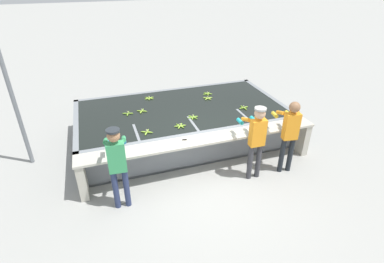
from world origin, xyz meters
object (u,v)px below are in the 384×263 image
Objects in this scene: banana_bunch_floating_6 at (193,117)px; worker_2 at (290,131)px; banana_bunch_floating_2 at (142,111)px; banana_bunch_floating_5 at (147,132)px; support_post_left at (13,100)px; banana_bunch_ledge_0 at (258,127)px; banana_bunch_floating_0 at (128,113)px; banana_bunch_floating_3 at (180,126)px; banana_bunch_floating_7 at (244,108)px; knife_0 at (188,140)px; worker_1 at (256,136)px; banana_bunch_floating_4 at (208,98)px; worker_0 at (117,161)px; banana_bunch_floating_1 at (149,98)px; banana_bunch_floating_8 at (207,94)px.

worker_2 is at bearing -43.20° from banana_bunch_floating_6.
banana_bunch_floating_5 is at bearing -94.69° from banana_bunch_floating_2.
banana_bunch_floating_2 is 0.08× the size of support_post_left.
banana_bunch_floating_2 is at bearing 146.27° from banana_bunch_floating_6.
banana_bunch_floating_0 is at bearing 148.11° from banana_bunch_ledge_0.
banana_bunch_floating_3 is 1.91m from banana_bunch_floating_7.
worker_1 is at bearing -23.36° from knife_0.
banana_bunch_floating_4 is at bearing 91.84° from worker_1.
support_post_left is at bearing -175.26° from banana_bunch_floating_4.
banana_bunch_ledge_0 is at bearing -99.95° from banana_bunch_floating_7.
worker_2 is at bearing -82.29° from banana_bunch_floating_7.
banana_bunch_floating_5 is (0.26, -1.10, 0.00)m from banana_bunch_floating_0.
support_post_left is (-1.87, 2.17, 0.57)m from worker_0.
banana_bunch_floating_5 is (-0.79, -0.05, 0.00)m from banana_bunch_floating_3.
banana_bunch_floating_5 is (-0.44, -1.91, 0.00)m from banana_bunch_floating_1.
banana_bunch_floating_0 is 0.99× the size of banana_bunch_floating_7.
worker_0 is at bearing -134.89° from banana_bunch_floating_8.
banana_bunch_floating_3 is at bearing -131.92° from banana_bunch_floating_4.
support_post_left reaches higher than banana_bunch_floating_6.
banana_bunch_floating_5 is 2.52m from banana_bunch_ledge_0.
banana_bunch_floating_0 is at bearing -131.07° from banana_bunch_floating_1.
banana_bunch_ledge_0 is at bearing -31.89° from banana_bunch_floating_0.
worker_2 reaches higher than banana_bunch_floating_1.
banana_bunch_floating_8 is at bearing 15.90° from banana_bunch_floating_2.
banana_bunch_floating_6 is at bearing -175.79° from banana_bunch_floating_7.
worker_1 is at bearing -123.55° from banana_bunch_ledge_0.
banana_bunch_floating_8 is (0.11, 0.32, 0.00)m from banana_bunch_floating_4.
knife_0 is (0.67, -1.73, -0.01)m from banana_bunch_floating_2.
support_post_left is (-5.08, 1.59, 0.72)m from banana_bunch_ledge_0.
banana_bunch_floating_1 is 0.86m from banana_bunch_floating_2.
banana_bunch_floating_6 is 1.02× the size of banana_bunch_floating_8.
worker_1 is 5.95× the size of banana_bunch_floating_3.
banana_bunch_floating_0 is at bearing 168.05° from banana_bunch_floating_7.
banana_bunch_floating_7 is 1.09m from banana_bunch_ledge_0.
banana_bunch_floating_1 is 1.00× the size of banana_bunch_floating_3.
banana_bunch_floating_5 is (-2.87, 1.17, -0.14)m from worker_2.
banana_bunch_floating_1 is 2.62m from banana_bunch_floating_7.
banana_bunch_ledge_0 is (-0.41, 0.59, -0.14)m from worker_2.
banana_bunch_floating_8 is (0.03, 2.86, -0.14)m from worker_1.
worker_2 reaches higher than knife_0.
banana_bunch_floating_1 is at bearing 117.95° from worker_1.
banana_bunch_floating_8 is at bearing 114.01° from banana_bunch_floating_7.
banana_bunch_floating_5 is at bearing -20.92° from support_post_left.
banana_bunch_floating_7 is at bearing 30.05° from knife_0.
worker_1 is 1.43m from knife_0.
knife_0 is at bearing -179.64° from banana_bunch_ledge_0.
banana_bunch_floating_3 is at bearing 136.86° from worker_1.
banana_bunch_floating_4 reaches higher than knife_0.
banana_bunch_floating_4 is at bearing -109.53° from banana_bunch_floating_8.
support_post_left reaches higher than worker_0.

